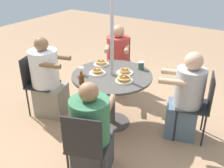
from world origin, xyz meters
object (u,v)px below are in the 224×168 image
at_px(diner_east, 118,63).
at_px(drinking_glass_a, 81,71).
at_px(patio_chair_east, 119,60).
at_px(diner_south, 48,81).
at_px(patio_chair_north, 199,103).
at_px(pancake_plate_b, 125,72).
at_px(coffee_cup, 141,65).
at_px(patio_table, 112,83).
at_px(patio_chair_south, 37,80).
at_px(syrup_bottle, 81,79).
at_px(pancake_plate_a, 97,72).
at_px(pancake_plate_c, 101,63).
at_px(diner_north, 186,100).
at_px(patio_chair_west, 86,144).
at_px(diner_west, 92,135).
at_px(pancake_plate_d, 124,79).

relative_size(diner_east, drinking_glass_a, 11.07).
xyz_separation_m(patio_chair_east, diner_south, (0.40, 1.29, 0.01)).
xyz_separation_m(patio_chair_north, pancake_plate_b, (0.96, 0.20, 0.26)).
distance_m(pancake_plate_b, coffee_cup, 0.27).
relative_size(patio_chair_east, diner_east, 0.77).
distance_m(patio_table, patio_chair_south, 1.14).
height_order(syrup_bottle, coffee_cup, syrup_bottle).
bearing_deg(syrup_bottle, pancake_plate_a, -87.05).
distance_m(diner_south, pancake_plate_c, 0.81).
height_order(patio_chair_east, pancake_plate_b, patio_chair_east).
bearing_deg(coffee_cup, patio_chair_east, -40.31).
distance_m(diner_east, patio_chair_south, 1.35).
relative_size(patio_table, syrup_bottle, 6.34).
xyz_separation_m(diner_south, syrup_bottle, (-0.76, 0.14, 0.29)).
relative_size(patio_chair_south, syrup_bottle, 5.34).
bearing_deg(syrup_bottle, patio_chair_east, -75.84).
height_order(diner_north, patio_chair_east, diner_north).
bearing_deg(pancake_plate_a, patio_chair_west, 120.25).
xyz_separation_m(diner_west, drinking_glass_a, (0.66, -0.68, 0.31)).
distance_m(patio_chair_east, coffee_cup, 1.04).
xyz_separation_m(diner_north, pancake_plate_c, (1.23, 0.08, 0.25)).
bearing_deg(pancake_plate_c, syrup_bottle, 103.79).
distance_m(patio_table, pancake_plate_b, 0.23).
bearing_deg(patio_chair_east, pancake_plate_b, 98.63).
xyz_separation_m(patio_chair_west, pancake_plate_b, (0.28, -1.19, 0.26)).
height_order(patio_chair_north, coffee_cup, patio_chair_north).
bearing_deg(pancake_plate_c, diner_south, 38.58).
bearing_deg(pancake_plate_a, patio_chair_east, -72.39).
height_order(patio_chair_east, coffee_cup, patio_chair_east).
bearing_deg(coffee_cup, pancake_plate_d, 89.67).
distance_m(diner_north, pancake_plate_a, 1.18).
bearing_deg(diner_north, patio_chair_south, 90.23).
bearing_deg(diner_east, syrup_bottle, 75.03).
bearing_deg(pancake_plate_d, patio_chair_west, 99.45).
bearing_deg(diner_west, pancake_plate_c, 100.18).
relative_size(diner_north, patio_chair_south, 1.31).
bearing_deg(diner_south, pancake_plate_d, 82.45).
xyz_separation_m(patio_chair_east, pancake_plate_a, (-0.34, 1.08, 0.26)).
height_order(patio_chair_west, pancake_plate_a, patio_chair_west).
distance_m(patio_chair_north, diner_west, 1.44).
bearing_deg(patio_chair_south, pancake_plate_c, 107.48).
xyz_separation_m(patio_chair_north, syrup_bottle, (1.24, 0.76, 0.30)).
bearing_deg(diner_west, coffee_cup, 74.08).
relative_size(patio_chair_east, coffee_cup, 8.21).
bearing_deg(diner_north, patio_table, 90.00).
relative_size(diner_east, diner_south, 0.98).
xyz_separation_m(diner_north, drinking_glass_a, (1.25, 0.50, 0.28)).
height_order(pancake_plate_a, syrup_bottle, syrup_bottle).
height_order(diner_east, diner_south, diner_south).
relative_size(diner_west, coffee_cup, 10.33).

